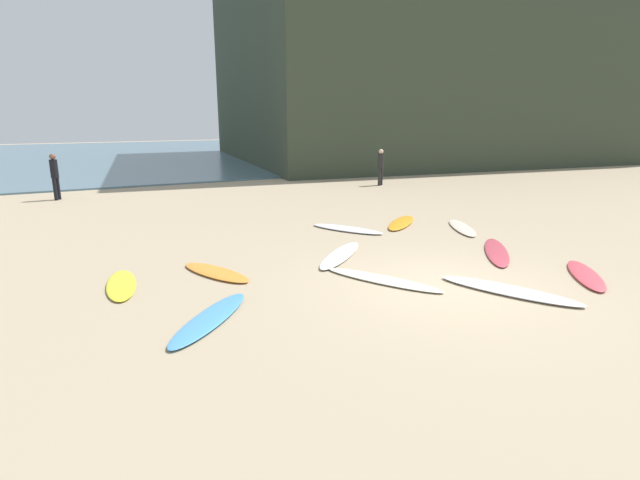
% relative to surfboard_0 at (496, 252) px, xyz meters
% --- Properties ---
extents(ground_plane, '(120.00, 120.00, 0.00)m').
position_rel_surfboard_0_xyz_m(ground_plane, '(-2.67, -1.29, -0.04)').
color(ground_plane, tan).
extents(ocean_water, '(120.00, 40.00, 0.08)m').
position_rel_surfboard_0_xyz_m(ocean_water, '(-2.67, 35.43, 0.00)').
color(ocean_water, slate).
rests_on(ocean_water, ground_plane).
extents(coastal_headland, '(32.04, 25.28, 13.04)m').
position_rel_surfboard_0_xyz_m(coastal_headland, '(16.89, 23.24, 6.48)').
color(coastal_headland, '#333D2D').
rests_on(coastal_headland, ground_plane).
extents(surfboard_0, '(2.07, 2.27, 0.08)m').
position_rel_surfboard_0_xyz_m(surfboard_0, '(0.00, 0.00, 0.00)').
color(surfboard_0, '#D74D5E').
rests_on(surfboard_0, ground_plane).
extents(surfboard_1, '(1.27, 2.00, 0.08)m').
position_rel_surfboard_0_xyz_m(surfboard_1, '(-6.31, 1.47, 0.00)').
color(surfboard_1, orange).
rests_on(surfboard_1, ground_plane).
extents(surfboard_2, '(2.13, 2.03, 0.09)m').
position_rel_surfboard_0_xyz_m(surfboard_2, '(-3.42, 1.42, 0.00)').
color(surfboard_2, white).
rests_on(surfboard_2, ground_plane).
extents(surfboard_3, '(1.49, 2.19, 0.08)m').
position_rel_surfboard_0_xyz_m(surfboard_3, '(1.08, 2.32, 0.00)').
color(surfboard_3, '#F0DCC7').
rests_on(surfboard_3, ground_plane).
extents(surfboard_4, '(1.61, 2.58, 0.09)m').
position_rel_surfboard_0_xyz_m(surfboard_4, '(-1.83, -2.04, 0.01)').
color(surfboard_4, white).
rests_on(surfboard_4, ground_plane).
extents(surfboard_5, '(0.74, 1.95, 0.07)m').
position_rel_surfboard_0_xyz_m(surfboard_5, '(-8.11, 1.54, -0.00)').
color(surfboard_5, yellow).
rests_on(surfboard_5, ground_plane).
extents(surfboard_6, '(1.60, 2.46, 0.07)m').
position_rel_surfboard_0_xyz_m(surfboard_6, '(-3.53, -0.47, -0.00)').
color(surfboard_6, silver).
rests_on(surfboard_6, ground_plane).
extents(surfboard_7, '(1.94, 2.03, 0.08)m').
position_rel_surfboard_0_xyz_m(surfboard_7, '(-7.03, -0.81, 0.00)').
color(surfboard_7, '#4A96DA').
rests_on(surfboard_7, ground_plane).
extents(surfboard_8, '(1.72, 1.88, 0.08)m').
position_rel_surfboard_0_xyz_m(surfboard_8, '(0.25, -2.10, 0.00)').
color(surfboard_8, '#DD4A57').
rests_on(surfboard_8, ground_plane).
extents(surfboard_9, '(2.05, 1.90, 0.09)m').
position_rel_surfboard_0_xyz_m(surfboard_9, '(-0.09, 3.62, 0.01)').
color(surfboard_9, orange).
rests_on(surfboard_9, ground_plane).
extents(surfboard_10, '(1.61, 2.23, 0.08)m').
position_rel_surfboard_0_xyz_m(surfboard_10, '(-1.93, 3.66, 0.00)').
color(surfboard_10, silver).
rests_on(surfboard_10, ground_plane).
extents(beachgoer_near, '(0.38, 0.38, 1.76)m').
position_rel_surfboard_0_xyz_m(beachgoer_near, '(-9.23, 13.21, 0.94)').
color(beachgoer_near, black).
rests_on(beachgoer_near, ground_plane).
extents(beachgoer_mid, '(0.39, 0.39, 1.66)m').
position_rel_surfboard_0_xyz_m(beachgoer_mid, '(4.07, 10.94, 0.88)').
color(beachgoer_mid, black).
rests_on(beachgoer_mid, ground_plane).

